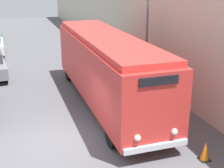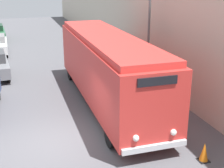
{
  "view_description": "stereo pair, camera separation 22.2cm",
  "coord_description": "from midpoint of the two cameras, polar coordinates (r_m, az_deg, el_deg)",
  "views": [
    {
      "loc": [
        -1.33,
        -10.52,
        5.91
      ],
      "look_at": [
        2.33,
        0.49,
        1.94
      ],
      "focal_mm": 50.0,
      "sensor_mm": 36.0,
      "label": 1
    },
    {
      "loc": [
        -1.11,
        -10.59,
        5.91
      ],
      "look_at": [
        2.33,
        0.49,
        1.94
      ],
      "focal_mm": 50.0,
      "sensor_mm": 36.0,
      "label": 2
    }
  ],
  "objects": [
    {
      "name": "streetlamp",
      "position": [
        16.45,
        6.17,
        13.62
      ],
      "size": [
        0.36,
        0.36,
        6.9
      ],
      "color": "#595E60",
      "rests_on": "ground_plane"
    },
    {
      "name": "building_wall_right",
      "position": [
        22.05,
        2.35,
        13.81
      ],
      "size": [
        0.3,
        60.0,
        7.92
      ],
      "color": "beige",
      "rests_on": "ground_plane"
    },
    {
      "name": "traffic_cone",
      "position": [
        11.22,
        16.08,
        -11.75
      ],
      "size": [
        0.36,
        0.36,
        0.67
      ],
      "color": "black",
      "rests_on": "ground_plane"
    },
    {
      "name": "ground_plane",
      "position": [
        12.16,
        -10.46,
        -10.54
      ],
      "size": [
        80.0,
        80.0,
        0.0
      ],
      "primitive_type": "plane",
      "color": "#56565B"
    },
    {
      "name": "vintage_bus",
      "position": [
        14.98,
        -1.6,
        3.33
      ],
      "size": [
        2.44,
        11.26,
        3.38
      ],
      "color": "black",
      "rests_on": "ground_plane"
    }
  ]
}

